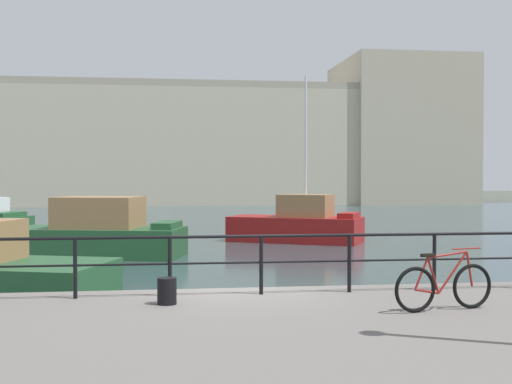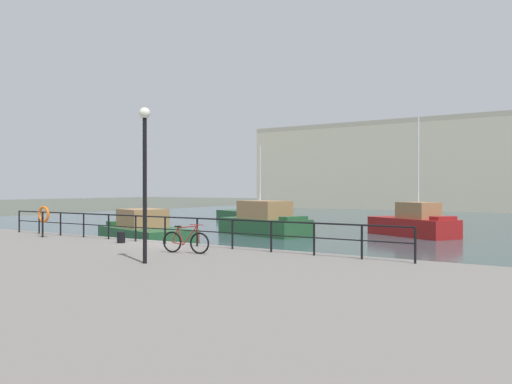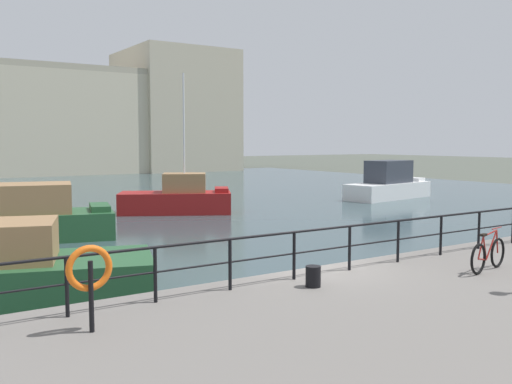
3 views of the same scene
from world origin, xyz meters
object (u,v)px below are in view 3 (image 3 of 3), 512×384
moored_blue_motorboat (178,198)px  mooring_bollard (313,276)px  harbor_building (28,120)px  moored_cabin_cruiser (33,217)px  moored_red_daysailer (20,271)px  parked_bicycle (488,255)px  life_ring_stand (89,271)px  moored_harbor_tender (389,184)px

moored_blue_motorboat → mooring_bollard: (-6.01, -19.19, 0.30)m
harbor_building → mooring_bollard: size_ratio=144.86×
moored_cabin_cruiser → moored_red_daysailer: bearing=-89.6°
moored_blue_motorboat → harbor_building: bearing=116.9°
moored_blue_motorboat → moored_red_daysailer: moored_blue_motorboat is taller
moored_red_daysailer → parked_bicycle: (9.00, -7.00, 0.60)m
moored_cabin_cruiser → mooring_bollard: bearing=-66.3°
moored_cabin_cruiser → moored_blue_motorboat: bearing=41.8°
life_ring_stand → parked_bicycle: bearing=-5.6°
moored_red_daysailer → harbor_building: bearing=-83.6°
moored_cabin_cruiser → moored_red_daysailer: 9.06m
moored_harbor_tender → mooring_bollard: bearing=-148.5°
moored_cabin_cruiser → moored_red_daysailer: moored_cabin_cruiser is taller
moored_harbor_tender → mooring_bollard: moored_harbor_tender is taller
harbor_building → life_ring_stand: size_ratio=45.63×
harbor_building → parked_bicycle: 64.61m
moored_blue_motorboat → moored_red_daysailer: 17.04m
parked_bicycle → life_ring_stand: bearing=163.4°
moored_red_daysailer → parked_bicycle: size_ratio=3.91×
moored_harbor_tender → moored_red_daysailer: moored_harbor_tender is taller
moored_red_daysailer → moored_cabin_cruiser: bearing=-85.6°
moored_blue_motorboat → moored_harbor_tender: bearing=26.1°
parked_bicycle → moored_blue_motorboat: bearing=74.3°
moored_red_daysailer → moored_blue_motorboat: bearing=-110.7°
moored_red_daysailer → parked_bicycle: bearing=160.2°
harbor_building → moored_blue_motorboat: size_ratio=8.35×
harbor_building → mooring_bollard: harbor_building is taller
harbor_building → parked_bicycle: (-2.85, -64.34, -5.22)m
moored_blue_motorboat → parked_bicycle: (-1.66, -20.30, 0.47)m
mooring_bollard → harbor_building: bearing=83.5°
moored_harbor_tender → moored_red_daysailer: (-26.34, -12.67, -0.30)m
moored_blue_motorboat → moored_cabin_cruiser: bearing=-123.8°
harbor_building → moored_red_daysailer: size_ratio=9.33×
moored_red_daysailer → life_ring_stand: bearing=107.3°
moored_harbor_tender → life_ring_stand: size_ratio=5.23×
moored_cabin_cruiser → moored_blue_motorboat: (8.53, 4.49, -0.07)m
moored_blue_motorboat → life_ring_stand: (-10.74, -19.41, 1.05)m
parked_bicycle → moored_cabin_cruiser: bearing=102.5°
harbor_building → mooring_bollard: bearing=-96.5°
moored_harbor_tender → moored_blue_motorboat: (-15.68, 0.63, -0.16)m
moored_cabin_cruiser → moored_harbor_tender: (24.21, 3.86, 0.10)m
harbor_building → moored_blue_motorboat: 44.42m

